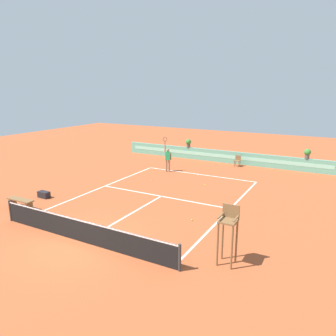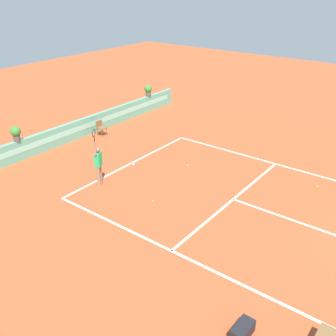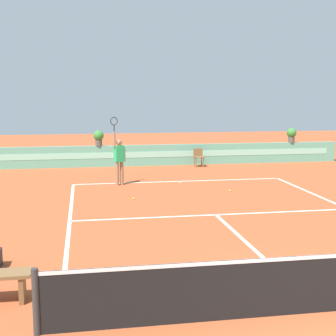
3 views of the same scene
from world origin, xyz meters
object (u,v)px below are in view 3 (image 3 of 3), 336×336
at_px(tennis_player, 119,158).
at_px(potted_plant_left, 99,137).
at_px(ball_kid_chair, 199,157).
at_px(tennis_ball_mid_court, 230,191).
at_px(potted_plant_far_right, 292,134).
at_px(tennis_ball_by_sideline, 133,199).

relative_size(tennis_player, potted_plant_left, 3.57).
distance_m(ball_kid_chair, tennis_ball_mid_court, 6.08).
bearing_deg(potted_plant_far_right, tennis_ball_mid_court, -127.82).
bearing_deg(ball_kid_chair, tennis_player, -134.47).
bearing_deg(tennis_player, potted_plant_left, 97.04).
bearing_deg(tennis_ball_by_sideline, tennis_ball_mid_court, 12.46).
xyz_separation_m(ball_kid_chair, tennis_ball_mid_court, (-0.30, -6.06, -0.44)).
xyz_separation_m(ball_kid_chair, tennis_ball_by_sideline, (-3.81, -6.83, -0.44)).
height_order(ball_kid_chair, tennis_player, tennis_player).
bearing_deg(potted_plant_left, potted_plant_far_right, 0.00).
distance_m(tennis_player, tennis_ball_mid_court, 4.35).
distance_m(tennis_ball_mid_court, potted_plant_left, 8.19).
xyz_separation_m(tennis_player, potted_plant_far_right, (9.04, 4.87, 0.36)).
xyz_separation_m(tennis_player, tennis_ball_mid_court, (3.77, -1.92, -1.02)).
xyz_separation_m(potted_plant_far_right, potted_plant_left, (-9.64, 0.00, 0.00)).
height_order(tennis_ball_by_sideline, potted_plant_left, potted_plant_left).
relative_size(ball_kid_chair, tennis_ball_by_sideline, 12.50).
relative_size(potted_plant_far_right, potted_plant_left, 1.00).
xyz_separation_m(tennis_ball_mid_court, tennis_ball_by_sideline, (-3.51, -0.78, 0.00)).
xyz_separation_m(tennis_player, potted_plant_left, (-0.60, 4.87, 0.36)).
distance_m(ball_kid_chair, potted_plant_far_right, 5.11).
distance_m(tennis_ball_mid_court, potted_plant_far_right, 8.71).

